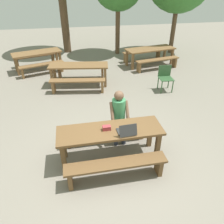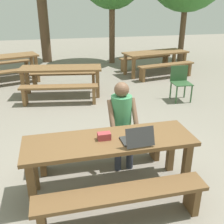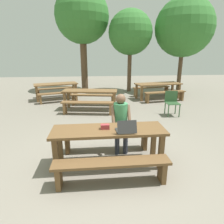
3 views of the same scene
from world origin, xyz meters
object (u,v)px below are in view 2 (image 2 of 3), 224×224
Objects in this scene: picnic_table_mid at (5,60)px; picnic_table_distant at (156,55)px; person_seated at (122,119)px; small_pouch at (104,136)px; plastic_chair at (180,82)px; laptop at (137,139)px; picnic_table_rear at (61,72)px; picnic_table_front at (110,148)px.

picnic_table_distant is at bearing -21.58° from picnic_table_mid.
small_pouch is at bearing -124.34° from person_seated.
picnic_table_distant is at bearing 85.83° from plastic_chair.
laptop is 6.40m from picnic_table_mid.
plastic_chair is at bearing 48.27° from person_seated.
laptop is at bearing -71.77° from picnic_table_rear.
picnic_table_rear is at bearing -67.46° from picnic_table_mid.
laptop is 0.28× the size of person_seated.
laptop is at bearing -27.06° from small_pouch.
person_seated is 3.24m from plastic_chair.
plastic_chair is 2.56m from picnic_table_distant.
laptop is 0.16× the size of picnic_table_distant.
small_pouch is 0.66m from person_seated.
picnic_table_rear is at bearing 164.51° from plastic_chair.
picnic_table_mid is at bearing -71.76° from laptop.
picnic_table_distant is at bearing 62.44° from small_pouch.
person_seated reaches higher than laptop.
person_seated is at bearing -84.30° from picnic_table_mid.
small_pouch is at bearing -89.51° from picnic_table_mid.
picnic_table_mid is (-2.28, 5.26, -0.11)m from person_seated.
picnic_table_mid is (-1.97, 5.82, -0.00)m from picnic_table_front.
person_seated is 0.57× the size of picnic_table_distant.
small_pouch is at bearing -128.24° from picnic_table_distant.
laptop is at bearing -30.11° from picnic_table_front.
picnic_table_distant is (2.49, 4.94, -0.11)m from person_seated.
plastic_chair is (2.16, 3.13, -0.35)m from laptop.
plastic_chair is (2.15, 2.41, -0.28)m from person_seated.
picnic_table_front is 0.38m from laptop.
plastic_chair is 0.37× the size of picnic_table_distant.
small_pouch is 0.07× the size of picnic_table_distant.
picnic_table_front is at bearing -126.07° from plastic_chair.
picnic_table_mid is 0.97× the size of picnic_table_rear.
person_seated is (0.37, 0.54, -0.05)m from small_pouch.
picnic_table_front reaches higher than picnic_table_mid.
small_pouch is (-0.36, 0.18, -0.01)m from laptop.
small_pouch reaches higher than picnic_table_front.
plastic_chair reaches higher than picnic_table_distant.
laptop is 0.73m from person_seated.
picnic_table_front is 3.85m from plastic_chair.
picnic_table_mid is at bearing 150.70° from plastic_chair.
person_seated is at bearing -128.20° from plastic_chair.
laptop is 0.41m from small_pouch.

